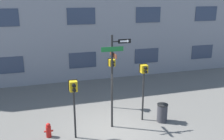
{
  "coord_description": "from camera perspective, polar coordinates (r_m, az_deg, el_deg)",
  "views": [
    {
      "loc": [
        -2.83,
        -9.4,
        5.61
      ],
      "look_at": [
        0.06,
        0.33,
        2.67
      ],
      "focal_mm": 40.0,
      "sensor_mm": 36.0,
      "label": 1
    }
  ],
  "objects": [
    {
      "name": "ground_plane",
      "position": [
        11.31,
        0.16,
        -13.61
      ],
      "size": [
        60.0,
        60.0,
        0.0
      ],
      "primitive_type": "plane",
      "color": "#595651"
    },
    {
      "name": "pedestrian_signal_left",
      "position": [
        10.02,
        -8.74,
        -5.35
      ],
      "size": [
        0.36,
        0.4,
        2.51
      ],
      "color": "black",
      "rests_on": "ground_plane"
    },
    {
      "name": "trash_bin",
      "position": [
        12.07,
        11.4,
        -9.56
      ],
      "size": [
        0.5,
        0.5,
        0.88
      ],
      "color": "#333338",
      "rests_on": "ground_plane"
    },
    {
      "name": "fire_hydrant",
      "position": [
        11.02,
        -14.3,
        -13.21
      ],
      "size": [
        0.37,
        0.21,
        0.63
      ],
      "color": "red",
      "rests_on": "ground_plane"
    },
    {
      "name": "pedestrian_signal_across",
      "position": [
        12.71,
        0.0,
        -0.1
      ],
      "size": [
        0.35,
        0.4,
        2.66
      ],
      "color": "black",
      "rests_on": "ground_plane"
    },
    {
      "name": "street_sign_pole",
      "position": [
        10.63,
        0.36,
        -0.83
      ],
      "size": [
        1.3,
        0.92,
        4.17
      ],
      "color": "black",
      "rests_on": "ground_plane"
    },
    {
      "name": "pedestrian_signal_right",
      "position": [
        11.46,
        7.28,
        -1.73
      ],
      "size": [
        0.36,
        0.4,
        2.74
      ],
      "color": "black",
      "rests_on": "ground_plane"
    }
  ]
}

